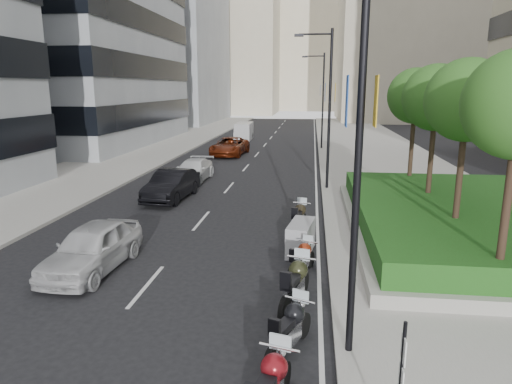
% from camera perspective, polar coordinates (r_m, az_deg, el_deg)
% --- Properties ---
extents(ground, '(160.00, 160.00, 0.00)m').
position_cam_1_polar(ground, '(10.72, -13.35, -20.61)').
color(ground, black).
rests_on(ground, ground).
extents(sidewalk_right, '(10.00, 100.00, 0.15)m').
position_cam_1_polar(sidewalk_right, '(39.17, 15.23, 3.99)').
color(sidewalk_right, '#9E9B93').
rests_on(sidewalk_right, ground).
extents(sidewalk_left, '(8.00, 100.00, 0.15)m').
position_cam_1_polar(sidewalk_left, '(41.69, -14.75, 4.53)').
color(sidewalk_left, '#9E9B93').
rests_on(sidewalk_left, ground).
extents(lane_edge, '(0.12, 100.00, 0.01)m').
position_cam_1_polar(lane_edge, '(38.77, 7.43, 4.14)').
color(lane_edge, silver).
rests_on(lane_edge, ground).
extents(lane_centre, '(0.12, 100.00, 0.01)m').
position_cam_1_polar(lane_centre, '(39.07, -0.23, 4.31)').
color(lane_centre, silver).
rests_on(lane_centre, ground).
extents(building_grey_far, '(22.00, 26.00, 30.00)m').
position_cam_1_polar(building_grey_far, '(83.47, -12.90, 18.92)').
color(building_grey_far, gray).
rests_on(building_grey_far, ground).
extents(building_cream_right, '(28.00, 24.00, 36.00)m').
position_cam_1_polar(building_cream_right, '(91.08, 19.96, 19.87)').
color(building_cream_right, '#B7AD93').
rests_on(building_cream_right, ground).
extents(building_cream_left, '(26.00, 24.00, 34.00)m').
position_cam_1_polar(building_cream_left, '(110.97, -4.38, 18.66)').
color(building_cream_left, '#B7AD93').
rests_on(building_cream_left, ground).
extents(building_cream_centre, '(30.00, 24.00, 38.00)m').
position_cam_1_polar(building_cream_centre, '(129.00, 6.70, 18.70)').
color(building_cream_centre, '#B7AD93').
rests_on(building_cream_centre, ground).
extents(planter, '(10.00, 14.00, 0.40)m').
position_cam_1_polar(planter, '(20.26, 25.90, -4.20)').
color(planter, '#A09D95').
rests_on(planter, sidewalk_right).
extents(hedge, '(9.40, 13.40, 0.80)m').
position_cam_1_polar(hedge, '(20.10, 26.06, -2.56)').
color(hedge, '#1F3E11').
rests_on(hedge, planter).
extents(tree_1, '(2.80, 2.80, 6.30)m').
position_cam_1_polar(tree_1, '(17.12, 24.90, 10.29)').
color(tree_1, '#332319').
rests_on(tree_1, planter).
extents(tree_2, '(2.80, 2.80, 6.30)m').
position_cam_1_polar(tree_2, '(20.97, 21.59, 10.85)').
color(tree_2, '#332319').
rests_on(tree_2, planter).
extents(tree_3, '(2.80, 2.80, 6.30)m').
position_cam_1_polar(tree_3, '(24.87, 19.31, 11.22)').
color(tree_3, '#332319').
rests_on(tree_3, planter).
extents(lamp_post_0, '(2.34, 0.45, 9.00)m').
position_cam_1_polar(lamp_post_0, '(9.39, 11.89, 7.78)').
color(lamp_post_0, black).
rests_on(lamp_post_0, ground).
extents(lamp_post_1, '(2.34, 0.45, 9.00)m').
position_cam_1_polar(lamp_post_1, '(26.35, 8.86, 11.05)').
color(lamp_post_1, black).
rests_on(lamp_post_1, ground).
extents(lamp_post_2, '(2.34, 0.45, 9.00)m').
position_cam_1_polar(lamp_post_2, '(44.34, 8.18, 11.78)').
color(lamp_post_2, black).
rests_on(lamp_post_2, ground).
extents(parking_sign, '(0.06, 0.32, 2.50)m').
position_cam_1_polar(parking_sign, '(7.85, 17.63, -21.93)').
color(parking_sign, black).
rests_on(parking_sign, ground).
extents(motorcycle_2, '(1.05, 2.09, 1.11)m').
position_cam_1_polar(motorcycle_2, '(10.68, 4.26, -16.69)').
color(motorcycle_2, black).
rests_on(motorcycle_2, ground).
extents(motorcycle_3, '(0.94, 2.44, 1.24)m').
position_cam_1_polar(motorcycle_3, '(12.67, 4.93, -11.37)').
color(motorcycle_3, black).
rests_on(motorcycle_3, ground).
extents(motorcycle_4, '(0.93, 1.93, 1.01)m').
position_cam_1_polar(motorcycle_4, '(14.71, 5.75, -8.34)').
color(motorcycle_4, black).
rests_on(motorcycle_4, ground).
extents(motorcycle_5, '(1.05, 1.99, 1.15)m').
position_cam_1_polar(motorcycle_5, '(16.59, 5.62, -5.73)').
color(motorcycle_5, black).
rests_on(motorcycle_5, ground).
extents(motorcycle_6, '(0.76, 2.23, 1.12)m').
position_cam_1_polar(motorcycle_6, '(19.02, 5.38, -3.19)').
color(motorcycle_6, black).
rests_on(motorcycle_6, ground).
extents(car_a, '(2.09, 4.66, 1.55)m').
position_cam_1_polar(car_a, '(15.87, -19.77, -6.55)').
color(car_a, silver).
rests_on(car_a, ground).
extents(car_b, '(2.02, 4.88, 1.57)m').
position_cam_1_polar(car_b, '(24.73, -10.51, 0.87)').
color(car_b, black).
rests_on(car_b, ground).
extents(car_c, '(2.08, 4.72, 1.35)m').
position_cam_1_polar(car_c, '(29.55, -7.85, 2.70)').
color(car_c, silver).
rests_on(car_c, ground).
extents(car_d, '(3.02, 5.87, 1.58)m').
position_cam_1_polar(car_d, '(40.46, -3.33, 5.72)').
color(car_d, '#601F0B').
rests_on(car_d, ground).
extents(delivery_van, '(1.85, 4.59, 1.91)m').
position_cam_1_polar(delivery_van, '(52.66, -1.54, 7.52)').
color(delivery_van, '#ACACAE').
rests_on(delivery_van, ground).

